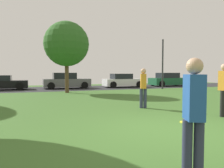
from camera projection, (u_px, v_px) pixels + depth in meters
The scene contains 12 objects.
ground_plane at pixel (168, 130), 5.63m from camera, with size 44.00×44.00×0.00m, color #3D6628.
road_strip at pixel (68, 88), 20.60m from camera, with size 44.00×6.40×0.01m, color #28282B.
oak_tree_center at pixel (66, 44), 15.98m from camera, with size 3.31×3.31×5.27m.
person_thrower at pixel (194, 113), 3.00m from camera, with size 0.32×0.38×1.70m.
person_catcher at pixel (143, 86), 9.14m from camera, with size 0.32×0.38×1.68m.
person_bystander at pixel (224, 87), 7.34m from camera, with size 0.30×0.35×1.80m.
frisbee_disc at pixel (184, 122), 6.51m from camera, with size 0.27×0.27×0.03m, color yellow.
parked_car_black at pixel (0, 83), 18.76m from camera, with size 4.41×2.11×1.27m.
parked_car_grey at pixel (66, 81), 20.55m from camera, with size 4.33×1.93×1.48m.
parked_car_white at pixel (123, 81), 22.18m from camera, with size 4.02×1.96×1.38m.
parked_car_green at pixel (169, 80), 24.22m from camera, with size 4.41×2.04×1.47m.
street_lamp_post at pixel (163, 64), 19.70m from camera, with size 0.14×0.14×4.50m, color #2D2D33.
Camera 1 is at (-3.30, -4.70, 1.50)m, focal length 34.78 mm.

